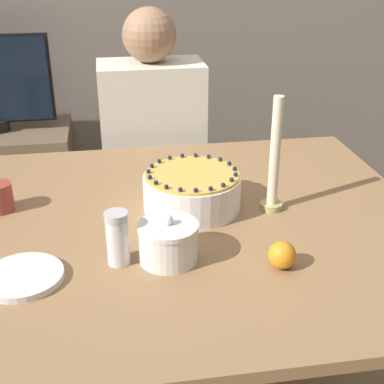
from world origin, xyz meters
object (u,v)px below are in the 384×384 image
Objects in this scene: cake at (192,191)px; sugar_bowl at (168,242)px; person_man_blue_shirt at (154,180)px; candle at (274,164)px; sugar_shaker at (117,238)px.

sugar_bowl is (-0.10, -0.25, -0.00)m from cake.
cake is 0.27m from sugar_bowl.
person_man_blue_shirt is (0.05, 0.95, -0.27)m from sugar_bowl.
cake is 0.24m from candle.
person_man_blue_shirt reaches higher than sugar_bowl.
candle is (0.43, 0.21, 0.07)m from sugar_shaker.
cake is 1.90× the size of sugar_bowl.
sugar_shaker is (-0.12, 0.01, 0.02)m from sugar_bowl.
sugar_shaker is 0.41× the size of candle.
person_man_blue_shirt is at bearing 86.92° from sugar_bowl.
sugar_shaker is 0.11× the size of person_man_blue_shirt.
person_man_blue_shirt is at bearing 109.65° from candle.
person_man_blue_shirt is (-0.05, 0.70, -0.28)m from cake.
cake is at bearing 169.18° from candle.
sugar_bowl is 0.39m from candle.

